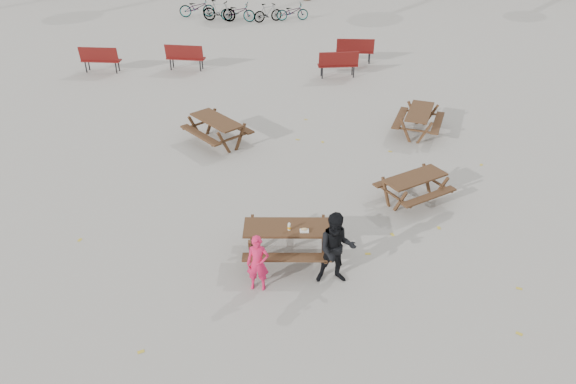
{
  "coord_description": "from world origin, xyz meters",
  "views": [
    {
      "loc": [
        0.05,
        -9.42,
        7.26
      ],
      "look_at": [
        0.0,
        1.0,
        1.0
      ],
      "focal_mm": 35.0,
      "sensor_mm": 36.0,
      "label": 1
    }
  ],
  "objects_px": {
    "soda_bottle": "(289,227)",
    "main_picnic_table": "(288,234)",
    "child": "(258,263)",
    "picnic_table_east": "(414,189)",
    "picnic_table_north": "(217,131)",
    "picnic_table_far": "(418,122)",
    "food_tray": "(304,231)",
    "adult": "(336,249)"
  },
  "relations": [
    {
      "from": "soda_bottle",
      "to": "picnic_table_north",
      "type": "bearing_deg",
      "value": 110.74
    },
    {
      "from": "main_picnic_table",
      "to": "picnic_table_east",
      "type": "distance_m",
      "value": 3.8
    },
    {
      "from": "main_picnic_table",
      "to": "picnic_table_east",
      "type": "xyz_separation_m",
      "value": [
        3.04,
        2.27,
        -0.25
      ]
    },
    {
      "from": "adult",
      "to": "soda_bottle",
      "type": "bearing_deg",
      "value": 142.51
    },
    {
      "from": "adult",
      "to": "picnic_table_far",
      "type": "relative_size",
      "value": 0.93
    },
    {
      "from": "main_picnic_table",
      "to": "child",
      "type": "relative_size",
      "value": 1.51
    },
    {
      "from": "adult",
      "to": "main_picnic_table",
      "type": "bearing_deg",
      "value": 138.8
    },
    {
      "from": "child",
      "to": "picnic_table_north",
      "type": "xyz_separation_m",
      "value": [
        -1.52,
        6.44,
        -0.22
      ]
    },
    {
      "from": "picnic_table_far",
      "to": "food_tray",
      "type": "bearing_deg",
      "value": 170.04
    },
    {
      "from": "main_picnic_table",
      "to": "picnic_table_east",
      "type": "height_order",
      "value": "main_picnic_table"
    },
    {
      "from": "food_tray",
      "to": "picnic_table_north",
      "type": "xyz_separation_m",
      "value": [
        -2.42,
        5.64,
        -0.42
      ]
    },
    {
      "from": "adult",
      "to": "picnic_table_east",
      "type": "distance_m",
      "value": 3.7
    },
    {
      "from": "main_picnic_table",
      "to": "child",
      "type": "height_order",
      "value": "child"
    },
    {
      "from": "picnic_table_north",
      "to": "main_picnic_table",
      "type": "bearing_deg",
      "value": -20.98
    },
    {
      "from": "picnic_table_north",
      "to": "adult",
      "type": "bearing_deg",
      "value": -15.89
    },
    {
      "from": "food_tray",
      "to": "picnic_table_north",
      "type": "bearing_deg",
      "value": 113.21
    },
    {
      "from": "child",
      "to": "picnic_table_east",
      "type": "distance_m",
      "value": 4.86
    },
    {
      "from": "soda_bottle",
      "to": "child",
      "type": "relative_size",
      "value": 0.14
    },
    {
      "from": "soda_bottle",
      "to": "main_picnic_table",
      "type": "bearing_deg",
      "value": 104.28
    },
    {
      "from": "picnic_table_east",
      "to": "picnic_table_north",
      "type": "height_order",
      "value": "picnic_table_north"
    },
    {
      "from": "child",
      "to": "picnic_table_far",
      "type": "height_order",
      "value": "child"
    },
    {
      "from": "picnic_table_east",
      "to": "soda_bottle",
      "type": "bearing_deg",
      "value": -173.11
    },
    {
      "from": "picnic_table_east",
      "to": "picnic_table_far",
      "type": "distance_m",
      "value": 4.01
    },
    {
      "from": "picnic_table_east",
      "to": "picnic_table_far",
      "type": "xyz_separation_m",
      "value": [
        0.87,
        3.92,
        0.02
      ]
    },
    {
      "from": "soda_bottle",
      "to": "picnic_table_east",
      "type": "distance_m",
      "value": 3.87
    },
    {
      "from": "food_tray",
      "to": "picnic_table_north",
      "type": "relative_size",
      "value": 0.1
    },
    {
      "from": "adult",
      "to": "picnic_table_north",
      "type": "distance_m",
      "value": 6.92
    },
    {
      "from": "main_picnic_table",
      "to": "picnic_table_far",
      "type": "relative_size",
      "value": 1.07
    },
    {
      "from": "soda_bottle",
      "to": "food_tray",
      "type": "bearing_deg",
      "value": -10.43
    },
    {
      "from": "main_picnic_table",
      "to": "picnic_table_north",
      "type": "height_order",
      "value": "main_picnic_table"
    },
    {
      "from": "soda_bottle",
      "to": "picnic_table_north",
      "type": "relative_size",
      "value": 0.1
    },
    {
      "from": "soda_bottle",
      "to": "picnic_table_east",
      "type": "bearing_deg",
      "value": 38.3
    },
    {
      "from": "main_picnic_table",
      "to": "picnic_table_north",
      "type": "bearing_deg",
      "value": 110.87
    },
    {
      "from": "picnic_table_north",
      "to": "child",
      "type": "bearing_deg",
      "value": -28.58
    },
    {
      "from": "soda_bottle",
      "to": "picnic_table_east",
      "type": "height_order",
      "value": "soda_bottle"
    },
    {
      "from": "soda_bottle",
      "to": "adult",
      "type": "height_order",
      "value": "adult"
    },
    {
      "from": "adult",
      "to": "picnic_table_east",
      "type": "height_order",
      "value": "adult"
    },
    {
      "from": "food_tray",
      "to": "picnic_table_far",
      "type": "relative_size",
      "value": 0.11
    },
    {
      "from": "main_picnic_table",
      "to": "food_tray",
      "type": "distance_m",
      "value": 0.43
    },
    {
      "from": "food_tray",
      "to": "picnic_table_north",
      "type": "height_order",
      "value": "food_tray"
    },
    {
      "from": "food_tray",
      "to": "main_picnic_table",
      "type": "bearing_deg",
      "value": 152.88
    },
    {
      "from": "picnic_table_far",
      "to": "picnic_table_east",
      "type": "bearing_deg",
      "value": -173.09
    }
  ]
}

